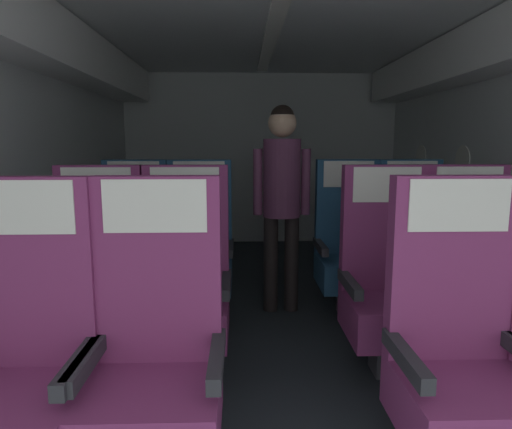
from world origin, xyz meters
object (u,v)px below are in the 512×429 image
Objects in this scene: seat_b_right_window at (387,287)px; seat_c_left_aisle at (200,252)px; seat_b_left_window at (98,289)px; seat_b_left_aisle at (186,288)px; seat_b_right_aisle at (469,285)px; seat_c_right_window at (349,250)px; flight_attendant at (282,187)px; seat_a_right_window at (459,359)px; seat_a_left_window at (23,366)px; seat_a_left_aisle at (156,362)px; seat_c_left_window at (134,252)px; seat_c_right_aisle at (412,250)px.

seat_b_right_window is 1.45m from seat_c_left_aisle.
seat_b_left_window is at bearing 179.33° from seat_b_right_window.
seat_b_left_aisle and seat_b_right_aisle have the same top height.
flight_attendant is at bearing 177.51° from seat_c_right_window.
seat_b_left_window is at bearing -179.87° from seat_b_right_aisle.
seat_a_right_window is 1.00× the size of seat_b_left_aisle.
seat_b_right_aisle is (2.12, 0.00, 0.00)m from seat_b_left_window.
seat_b_right_aisle is at bearing 2.80° from seat_b_right_window.
seat_a_left_window is 0.48m from seat_a_left_aisle.
seat_c_right_window is (-0.49, 0.88, 0.00)m from seat_b_right_aisle.
seat_b_left_window and seat_c_left_aisle have the same top height.
seat_c_right_window is at bearing 89.96° from seat_a_right_window.
seat_b_left_window is 1.00× the size of seat_b_right_aisle.
seat_b_left_window is 1.00× the size of seat_b_right_window.
seat_a_left_aisle is at bearing -151.87° from seat_b_right_aisle.
seat_a_left_window is at bearing -132.57° from seat_c_right_window.
seat_c_left_window is 1.63m from seat_c_right_window.
seat_c_left_window is 0.49m from seat_c_left_aisle.
seat_a_left_window is 1.77m from seat_c_left_window.
seat_b_left_aisle is at bearing -152.04° from seat_c_right_aisle.
seat_a_left_aisle is at bearing -123.32° from flight_attendant.
seat_b_right_aisle is 0.49m from seat_b_right_window.
seat_b_left_window is at bearing -119.69° from seat_c_left_aisle.
seat_a_left_aisle and seat_b_right_window have the same top height.
seat_a_right_window and seat_c_right_aisle have the same top height.
seat_b_right_window is (1.63, 0.87, 0.00)m from seat_a_left_window.
seat_a_left_aisle is 0.74× the size of flight_attendant.
seat_c_right_aisle is at bearing 22.12° from seat_b_left_window.
seat_c_left_aisle and seat_c_right_aisle have the same top height.
seat_c_right_window is at bearing 0.19° from seat_c_left_window.
seat_a_right_window is 2.40m from seat_c_left_window.
seat_c_right_window is at bearing 0.96° from seat_c_left_aisle.
seat_a_right_window is at bearing -37.82° from seat_b_left_aisle.
seat_b_right_window is (1.14, -0.02, 0.00)m from seat_b_left_aisle.
seat_b_left_aisle is 1.00× the size of seat_c_right_aisle.
seat_a_left_window is 1.00× the size of seat_c_right_window.
seat_b_right_aisle is at bearing 61.14° from seat_a_right_window.
seat_a_right_window is 1.02m from seat_b_right_aisle.
seat_b_right_window is (1.15, 0.85, 0.00)m from seat_a_left_aisle.
seat_a_left_aisle is 1.00× the size of seat_c_right_aisle.
seat_b_right_aisle is at bearing -22.35° from seat_c_left_window.
seat_c_left_window is at bearing 132.78° from seat_a_right_window.
seat_c_right_aisle is (2.11, -0.02, 0.00)m from seat_c_left_window.
seat_b_left_window is (-0.01, 0.89, 0.00)m from seat_a_left_window.
seat_c_left_aisle and seat_c_right_window have the same top height.
seat_c_left_window and seat_c_right_aisle have the same top height.
seat_a_left_window is at bearing -89.82° from seat_c_left_window.
seat_b_left_aisle is 0.87m from seat_c_left_aisle.
seat_b_left_aisle is (0.49, -0.00, 0.00)m from seat_b_left_window.
flight_attendant is (1.11, 1.79, 0.48)m from seat_a_left_window.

